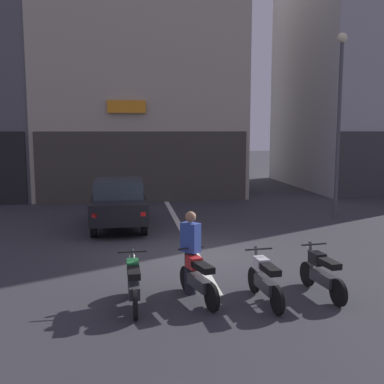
{
  "coord_description": "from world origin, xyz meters",
  "views": [
    {
      "loc": [
        -1.74,
        -11.5,
        3.24
      ],
      "look_at": [
        0.18,
        2.0,
        1.4
      ],
      "focal_mm": 42.67,
      "sensor_mm": 36.0,
      "label": 1
    }
  ],
  "objects_px": {
    "street_lamp": "(339,107)",
    "motorcycle_red_row_left_mid": "(198,277)",
    "motorcycle_white_row_centre": "(265,279)",
    "motorcycle_black_row_right_mid": "(322,273)",
    "car_black_crossing_near": "(118,202)",
    "person_by_motorcycles": "(191,252)",
    "motorcycle_green_row_leftmost": "(133,282)"
  },
  "relations": [
    {
      "from": "motorcycle_green_row_leftmost",
      "to": "motorcycle_black_row_right_mid",
      "type": "height_order",
      "value": "same"
    },
    {
      "from": "street_lamp",
      "to": "motorcycle_white_row_centre",
      "type": "bearing_deg",
      "value": -123.05
    },
    {
      "from": "car_black_crossing_near",
      "to": "motorcycle_black_row_right_mid",
      "type": "bearing_deg",
      "value": -59.75
    },
    {
      "from": "car_black_crossing_near",
      "to": "motorcycle_white_row_centre",
      "type": "bearing_deg",
      "value": -68.43
    },
    {
      "from": "motorcycle_white_row_centre",
      "to": "person_by_motorcycles",
      "type": "distance_m",
      "value": 1.54
    },
    {
      "from": "motorcycle_white_row_centre",
      "to": "car_black_crossing_near",
      "type": "bearing_deg",
      "value": 111.57
    },
    {
      "from": "car_black_crossing_near",
      "to": "motorcycle_green_row_leftmost",
      "type": "bearing_deg",
      "value": -86.83
    },
    {
      "from": "motorcycle_black_row_right_mid",
      "to": "motorcycle_red_row_left_mid",
      "type": "bearing_deg",
      "value": 178.37
    },
    {
      "from": "street_lamp",
      "to": "person_by_motorcycles",
      "type": "xyz_separation_m",
      "value": [
        -6.52,
        -7.31,
        -3.24
      ]
    },
    {
      "from": "motorcycle_red_row_left_mid",
      "to": "motorcycle_black_row_right_mid",
      "type": "relative_size",
      "value": 0.97
    },
    {
      "from": "motorcycle_red_row_left_mid",
      "to": "motorcycle_black_row_right_mid",
      "type": "distance_m",
      "value": 2.47
    },
    {
      "from": "motorcycle_red_row_left_mid",
      "to": "motorcycle_white_row_centre",
      "type": "relative_size",
      "value": 0.97
    },
    {
      "from": "motorcycle_white_row_centre",
      "to": "motorcycle_black_row_right_mid",
      "type": "distance_m",
      "value": 1.25
    },
    {
      "from": "street_lamp",
      "to": "motorcycle_black_row_right_mid",
      "type": "xyz_separation_m",
      "value": [
        -3.97,
        -7.77,
        -3.64
      ]
    },
    {
      "from": "motorcycle_green_row_leftmost",
      "to": "motorcycle_red_row_left_mid",
      "type": "bearing_deg",
      "value": 5.99
    },
    {
      "from": "motorcycle_black_row_right_mid",
      "to": "motorcycle_green_row_leftmost",
      "type": "bearing_deg",
      "value": -179.09
    },
    {
      "from": "motorcycle_white_row_centre",
      "to": "motorcycle_black_row_right_mid",
      "type": "relative_size",
      "value": 1.0
    },
    {
      "from": "motorcycle_black_row_right_mid",
      "to": "car_black_crossing_near",
      "type": "bearing_deg",
      "value": 120.25
    },
    {
      "from": "motorcycle_black_row_right_mid",
      "to": "person_by_motorcycles",
      "type": "relative_size",
      "value": 1.0
    },
    {
      "from": "motorcycle_green_row_leftmost",
      "to": "motorcycle_black_row_right_mid",
      "type": "bearing_deg",
      "value": 0.91
    },
    {
      "from": "street_lamp",
      "to": "car_black_crossing_near",
      "type": "bearing_deg",
      "value": -174.51
    },
    {
      "from": "street_lamp",
      "to": "motorcycle_red_row_left_mid",
      "type": "height_order",
      "value": "street_lamp"
    },
    {
      "from": "car_black_crossing_near",
      "to": "street_lamp",
      "type": "distance_m",
      "value": 8.7
    },
    {
      "from": "car_black_crossing_near",
      "to": "motorcycle_green_row_leftmost",
      "type": "height_order",
      "value": "car_black_crossing_near"
    },
    {
      "from": "car_black_crossing_near",
      "to": "motorcycle_red_row_left_mid",
      "type": "bearing_deg",
      "value": -76.86
    },
    {
      "from": "motorcycle_white_row_centre",
      "to": "person_by_motorcycles",
      "type": "height_order",
      "value": "person_by_motorcycles"
    },
    {
      "from": "motorcycle_green_row_leftmost",
      "to": "motorcycle_white_row_centre",
      "type": "xyz_separation_m",
      "value": [
        2.46,
        -0.15,
        0.0
      ]
    },
    {
      "from": "person_by_motorcycles",
      "to": "motorcycle_white_row_centre",
      "type": "bearing_deg",
      "value": -27.14
    },
    {
      "from": "motorcycle_green_row_leftmost",
      "to": "motorcycle_white_row_centre",
      "type": "relative_size",
      "value": 1.0
    },
    {
      "from": "motorcycle_green_row_leftmost",
      "to": "motorcycle_white_row_centre",
      "type": "height_order",
      "value": "same"
    },
    {
      "from": "person_by_motorcycles",
      "to": "motorcycle_black_row_right_mid",
      "type": "bearing_deg",
      "value": -10.33
    },
    {
      "from": "motorcycle_red_row_left_mid",
      "to": "car_black_crossing_near",
      "type": "bearing_deg",
      "value": 103.14
    }
  ]
}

